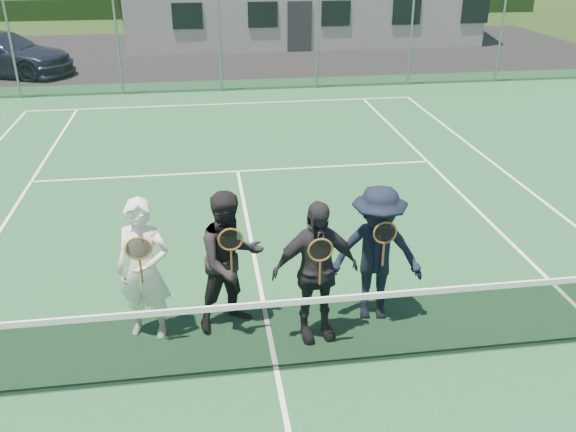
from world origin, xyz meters
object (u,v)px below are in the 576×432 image
(player_b, at_px, (231,261))
(player_d, at_px, (376,254))
(tennis_net, at_px, (276,334))
(player_a, at_px, (144,270))
(car_c, at_px, (1,54))
(player_c, at_px, (315,271))

(player_b, relative_size, player_d, 1.00)
(tennis_net, height_order, player_a, player_a)
(tennis_net, bearing_deg, player_d, 34.25)
(car_c, bearing_deg, player_b, -135.12)
(car_c, bearing_deg, player_a, -138.37)
(tennis_net, relative_size, player_a, 6.49)
(player_b, bearing_deg, player_d, -2.73)
(tennis_net, distance_m, player_c, 0.92)
(car_c, bearing_deg, player_c, -132.81)
(player_b, bearing_deg, car_c, 113.42)
(player_c, bearing_deg, tennis_net, -131.09)
(player_c, bearing_deg, player_a, 170.96)
(car_c, distance_m, player_c, 18.26)
(car_c, xyz_separation_m, tennis_net, (7.38, -17.08, -0.18))
(tennis_net, bearing_deg, car_c, 113.37)
(car_c, distance_m, player_b, 17.50)
(player_b, xyz_separation_m, player_c, (0.97, -0.40, 0.00))
(tennis_net, relative_size, player_c, 6.49)
(tennis_net, xyz_separation_m, player_c, (0.55, 0.63, 0.38))
(player_d, bearing_deg, player_a, 179.83)
(car_c, height_order, player_b, player_b)
(player_c, relative_size, player_d, 1.00)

